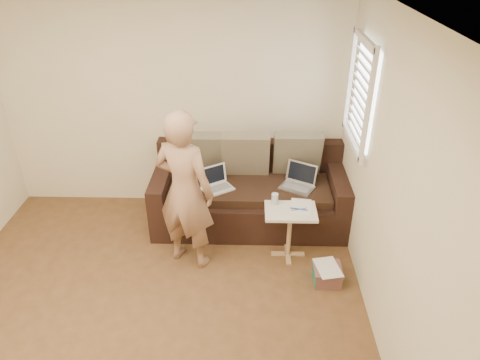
{
  "coord_description": "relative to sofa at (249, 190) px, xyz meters",
  "views": [
    {
      "loc": [
        0.9,
        -2.63,
        3.1
      ],
      "look_at": [
        0.8,
        1.4,
        0.78
      ],
      "focal_mm": 33.29,
      "sensor_mm": 36.0,
      "label": 1
    }
  ],
  "objects": [
    {
      "name": "pillow_mid",
      "position": [
        -0.05,
        0.2,
        0.37
      ],
      "size": [
        0.55,
        0.27,
        0.57
      ],
      "primitive_type": null,
      "rotation": [
        0.24,
        0.0,
        0.0
      ],
      "color": "#6F684F",
      "rests_on": "sofa"
    },
    {
      "name": "drinking_glass",
      "position": [
        0.26,
        -0.51,
        0.21
      ],
      "size": [
        0.07,
        0.07,
        0.12
      ],
      "primitive_type": null,
      "color": "silver",
      "rests_on": "side_table"
    },
    {
      "name": "window_blinds",
      "position": [
        1.05,
        -0.27,
        1.28
      ],
      "size": [
        0.12,
        0.88,
        1.08
      ],
      "primitive_type": null,
      "color": "white",
      "rests_on": "wall_right"
    },
    {
      "name": "sofa",
      "position": [
        0.0,
        0.0,
        0.0
      ],
      "size": [
        2.2,
        0.95,
        0.85
      ],
      "primitive_type": null,
      "color": "black",
      "rests_on": "ground"
    },
    {
      "name": "ceiling",
      "position": [
        -0.9,
        -1.77,
        2.18
      ],
      "size": [
        4.5,
        4.5,
        0.0
      ],
      "primitive_type": "plane",
      "rotation": [
        3.14,
        0.0,
        0.0
      ],
      "color": "white",
      "rests_on": "wall_back"
    },
    {
      "name": "striped_box",
      "position": [
        0.78,
        -1.03,
        -0.34
      ],
      "size": [
        0.28,
        0.28,
        0.18
      ],
      "primitive_type": null,
      "color": "red",
      "rests_on": "ground"
    },
    {
      "name": "paper_on_table",
      "position": [
        0.53,
        -0.56,
        0.16
      ],
      "size": [
        0.25,
        0.33,
        0.0
      ],
      "primitive_type": null,
      "rotation": [
        0.0,
        0.0,
        -0.14
      ],
      "color": "white",
      "rests_on": "side_table"
    },
    {
      "name": "pillow_left",
      "position": [
        -0.6,
        0.21,
        0.37
      ],
      "size": [
        0.55,
        0.29,
        0.57
      ],
      "primitive_type": null,
      "rotation": [
        0.28,
        0.0,
        0.0
      ],
      "color": "brown",
      "rests_on": "sofa"
    },
    {
      "name": "laptop_silver",
      "position": [
        0.53,
        -0.09,
        0.1
      ],
      "size": [
        0.44,
        0.4,
        0.24
      ],
      "primitive_type": null,
      "rotation": [
        0.0,
        0.0,
        -0.5
      ],
      "color": "#B7BABC",
      "rests_on": "sofa"
    },
    {
      "name": "floor",
      "position": [
        -0.9,
        -1.77,
        -0.42
      ],
      "size": [
        4.5,
        4.5,
        0.0
      ],
      "primitive_type": "plane",
      "color": "#50381D",
      "rests_on": "ground"
    },
    {
      "name": "scissors",
      "position": [
        0.51,
        -0.62,
        0.16
      ],
      "size": [
        0.2,
        0.16,
        0.02
      ],
      "primitive_type": null,
      "rotation": [
        0.0,
        0.0,
        0.37
      ],
      "color": "silver",
      "rests_on": "side_table"
    },
    {
      "name": "wall_right",
      "position": [
        1.1,
        -1.77,
        0.87
      ],
      "size": [
        0.0,
        4.5,
        4.5
      ],
      "primitive_type": "plane",
      "rotation": [
        1.57,
        0.0,
        -1.57
      ],
      "color": "beige",
      "rests_on": "ground"
    },
    {
      "name": "laptop_white",
      "position": [
        -0.36,
        -0.14,
        0.1
      ],
      "size": [
        0.41,
        0.38,
        0.24
      ],
      "primitive_type": null,
      "rotation": [
        0.0,
        0.0,
        0.58
      ],
      "color": "white",
      "rests_on": "sofa"
    },
    {
      "name": "person",
      "position": [
        -0.63,
        -0.73,
        0.42
      ],
      "size": [
        0.73,
        0.62,
        1.69
      ],
      "primitive_type": "imported",
      "rotation": [
        0.0,
        0.0,
        2.75
      ],
      "color": "#9C7155",
      "rests_on": "ground"
    },
    {
      "name": "pillow_right",
      "position": [
        0.55,
        0.24,
        0.37
      ],
      "size": [
        0.55,
        0.28,
        0.57
      ],
      "primitive_type": null,
      "rotation": [
        0.26,
        0.0,
        0.0
      ],
      "color": "brown",
      "rests_on": "sofa"
    },
    {
      "name": "side_table",
      "position": [
        0.42,
        -0.62,
        -0.14
      ],
      "size": [
        0.53,
        0.37,
        0.58
      ],
      "primitive_type": null,
      "color": "silver",
      "rests_on": "ground"
    },
    {
      "name": "wall_back",
      "position": [
        -0.9,
        0.48,
        0.87
      ],
      "size": [
        4.0,
        0.0,
        4.0
      ],
      "primitive_type": "plane",
      "rotation": [
        1.57,
        0.0,
        0.0
      ],
      "color": "beige",
      "rests_on": "ground"
    }
  ]
}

